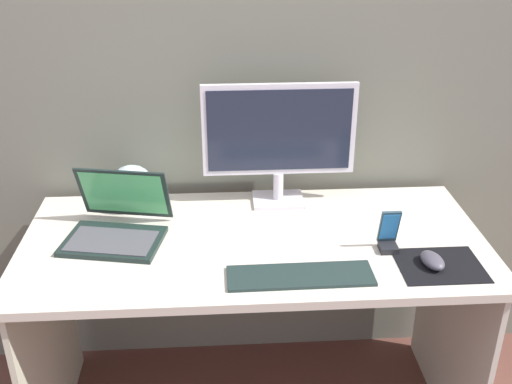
# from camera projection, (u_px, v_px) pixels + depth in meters

# --- Properties ---
(wall_back) EXTENTS (6.00, 0.04, 2.50)m
(wall_back) POSITION_uv_depth(u_px,v_px,m) (247.00, 55.00, 2.09)
(wall_back) COLOR #68695A
(wall_back) RESTS_ON ground_plane
(desk) EXTENTS (1.49, 0.69, 0.75)m
(desk) POSITION_uv_depth(u_px,v_px,m) (254.00, 279.00, 2.02)
(desk) COLOR beige
(desk) RESTS_ON ground_plane
(monitor) EXTENTS (0.53, 0.14, 0.43)m
(monitor) POSITION_uv_depth(u_px,v_px,m) (279.00, 137.00, 2.08)
(monitor) COLOR silver
(monitor) RESTS_ON desk
(laptop) EXTENTS (0.35, 0.33, 0.21)m
(laptop) POSITION_uv_depth(u_px,v_px,m) (117.00, 225.00, 1.94)
(laptop) COLOR black
(laptop) RESTS_ON desk
(fishbowl) EXTENTS (0.16, 0.16, 0.16)m
(fishbowl) POSITION_uv_depth(u_px,v_px,m) (132.00, 187.00, 2.12)
(fishbowl) COLOR silver
(fishbowl) RESTS_ON desk
(keyboard_external) EXTENTS (0.42, 0.13, 0.01)m
(keyboard_external) POSITION_uv_depth(u_px,v_px,m) (300.00, 276.00, 1.75)
(keyboard_external) COLOR #1D2D2A
(keyboard_external) RESTS_ON desk
(mousepad) EXTENTS (0.25, 0.20, 0.00)m
(mousepad) POSITION_uv_depth(u_px,v_px,m) (440.00, 265.00, 1.81)
(mousepad) COLOR black
(mousepad) RESTS_ON desk
(mouse) EXTENTS (0.08, 0.11, 0.04)m
(mouse) POSITION_uv_depth(u_px,v_px,m) (432.00, 260.00, 1.80)
(mouse) COLOR #47444E
(mouse) RESTS_ON mousepad
(phone_in_dock) EXTENTS (0.06, 0.06, 0.14)m
(phone_in_dock) POSITION_uv_depth(u_px,v_px,m) (389.00, 236.00, 1.87)
(phone_in_dock) COLOR black
(phone_in_dock) RESTS_ON desk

